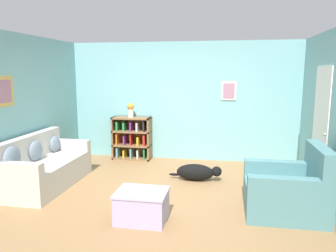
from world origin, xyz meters
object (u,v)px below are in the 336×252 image
(couch, at_px, (44,168))
(vase, at_px, (131,109))
(bookshelf, at_px, (132,138))
(recliner_chair, at_px, (289,191))
(dog, at_px, (197,172))
(coffee_table, at_px, (142,205))

(couch, xyz_separation_m, vase, (0.96, 2.00, 0.80))
(bookshelf, height_order, recliner_chair, recliner_chair)
(recliner_chair, height_order, vase, vase)
(bookshelf, relative_size, vase, 3.01)
(dog, bearing_deg, vase, 142.16)
(couch, height_order, recliner_chair, recliner_chair)
(bookshelf, distance_m, coffee_table, 3.19)
(couch, distance_m, vase, 2.36)
(bookshelf, distance_m, vase, 0.66)
(bookshelf, distance_m, recliner_chair, 3.84)
(vase, bearing_deg, couch, -115.56)
(couch, bearing_deg, coffee_table, -26.53)
(dog, bearing_deg, coffee_table, -108.08)
(coffee_table, bearing_deg, bookshelf, 108.66)
(coffee_table, bearing_deg, couch, 153.47)
(bookshelf, xyz_separation_m, coffee_table, (1.02, -3.01, -0.25))
(recliner_chair, height_order, dog, recliner_chair)
(dog, relative_size, vase, 3.05)
(recliner_chair, distance_m, coffee_table, 2.04)
(couch, height_order, bookshelf, bookshelf)
(bookshelf, bearing_deg, dog, -38.50)
(bookshelf, height_order, vase, vase)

